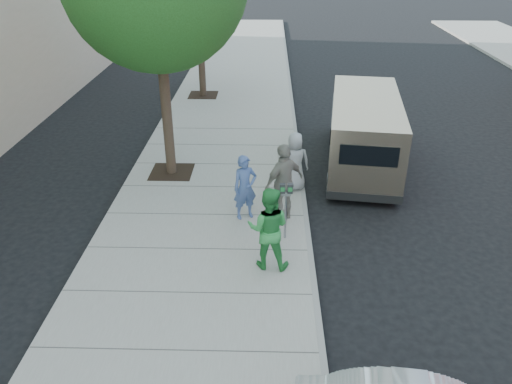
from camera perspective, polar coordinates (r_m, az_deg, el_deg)
ground at (r=12.39m, az=-0.98°, el=-3.22°), size 120.00×120.00×0.00m
sidewalk at (r=12.43m, az=-5.60°, el=-2.84°), size 5.00×60.00×0.15m
curb_face at (r=12.38m, az=5.70°, el=-2.99°), size 0.12×60.00×0.16m
parking_meter at (r=10.95m, az=3.45°, el=-0.86°), size 0.28×0.10×1.37m
van at (r=15.16m, az=12.23°, el=6.80°), size 2.57×5.85×2.10m
person_officer at (r=11.85m, az=-1.26°, el=0.52°), size 0.69×0.58×1.61m
person_green_shirt at (r=10.08m, az=1.43°, el=-4.18°), size 0.95×0.78×1.80m
person_gray_shirt at (r=13.25m, az=4.45°, el=3.48°), size 0.82×0.58×1.59m
person_striped_polo at (r=11.72m, az=3.21°, el=1.06°), size 1.17×1.10×1.94m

